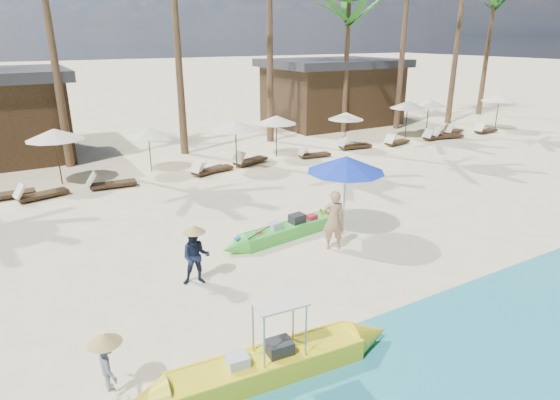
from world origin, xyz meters
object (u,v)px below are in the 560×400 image
yellow_canoe (268,365)px  blue_umbrella (346,164)px  tourist (334,220)px  green_canoe (287,230)px

yellow_canoe → blue_umbrella: (5.04, 4.40, 2.01)m
blue_umbrella → tourist: bearing=-143.8°
yellow_canoe → tourist: (4.21, 3.79, 0.63)m
green_canoe → yellow_canoe: bearing=-131.3°
tourist → blue_umbrella: (0.83, 0.61, 1.39)m
tourist → blue_umbrella: blue_umbrella is taller
blue_umbrella → green_canoe: bearing=155.2°
blue_umbrella → yellow_canoe: bearing=-138.8°
tourist → green_canoe: bearing=-37.5°
green_canoe → blue_umbrella: 2.67m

